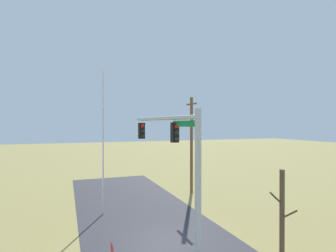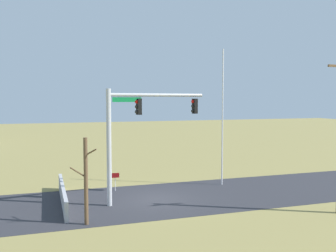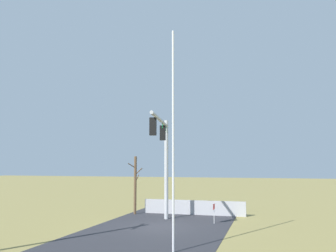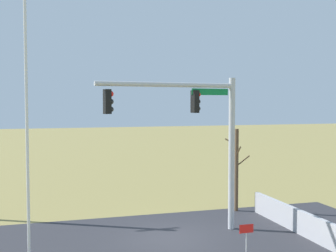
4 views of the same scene
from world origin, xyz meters
name	(u,v)px [view 2 (image 2 of 4)]	position (x,y,z in m)	size (l,w,h in m)	color
ground_plane	(157,199)	(0.00, 0.00, 0.00)	(160.00, 160.00, 0.00)	olive
road_surface	(216,194)	(-4.00, 0.00, 0.01)	(28.00, 8.00, 0.01)	#2D2D33
sidewalk_corner	(92,207)	(4.04, 0.53, 0.00)	(6.00, 6.00, 0.01)	#B7B5AD
retaining_fence	(63,195)	(5.59, -0.86, 0.53)	(0.20, 7.64, 1.05)	#A8A8AD
signal_mast	(135,124)	(1.44, 0.27, 4.71)	(6.34, 1.24, 6.80)	#B2B5BA
flagpole	(222,118)	(-5.58, -2.29, 4.88)	(0.10, 0.10, 9.75)	silver
bare_tree	(86,180)	(4.68, 3.45, 2.22)	(1.27, 1.02, 4.33)	brown
open_sign	(115,178)	(2.09, -2.90, 0.91)	(0.56, 0.04, 1.22)	silver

